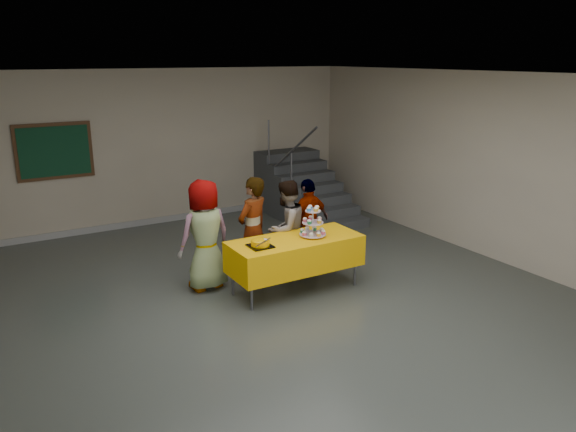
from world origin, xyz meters
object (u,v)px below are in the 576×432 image
object	(u,v)px
schoolchild_c	(286,229)
noticeboard	(54,151)
schoolchild_d	(309,222)
bear_cake	(260,243)
schoolchild_b	(253,230)
cupcake_stand	(313,225)
staircase	(300,191)
bake_table	(295,253)
schoolchild_a	(205,235)

from	to	relation	value
schoolchild_c	noticeboard	distance (m)	4.57
schoolchild_d	bear_cake	bearing A→B (deg)	21.93
schoolchild_b	noticeboard	xyz separation A→B (m)	(-2.09, 3.59, 0.81)
cupcake_stand	staircase	distance (m)	3.93
bake_table	schoolchild_b	world-z (taller)	schoolchild_b
schoolchild_c	schoolchild_d	xyz separation A→B (m)	(0.55, 0.24, -0.04)
schoolchild_b	cupcake_stand	bearing A→B (deg)	109.66
bake_table	staircase	distance (m)	4.02
schoolchild_c	schoolchild_d	size ratio (longest dim) A/B	1.06
bear_cake	schoolchild_c	size ratio (longest dim) A/B	0.24
bear_cake	schoolchild_d	size ratio (longest dim) A/B	0.26
bake_table	schoolchild_d	world-z (taller)	schoolchild_d
schoolchild_c	noticeboard	xyz separation A→B (m)	(-2.61, 3.65, 0.86)
bake_table	schoolchild_d	xyz separation A→B (m)	(0.73, 0.80, 0.14)
schoolchild_c	staircase	xyz separation A→B (m)	(1.99, 2.82, -0.25)
schoolchild_b	noticeboard	bearing A→B (deg)	-83.55
schoolchild_b	bear_cake	bearing A→B (deg)	47.08
bake_table	schoolchild_b	bearing A→B (deg)	118.79
bake_table	staircase	xyz separation A→B (m)	(2.17, 3.38, -0.07)
schoolchild_a	cupcake_stand	bearing A→B (deg)	143.50
bear_cake	schoolchild_a	xyz separation A→B (m)	(-0.47, 0.77, -0.03)
schoolchild_b	schoolchild_d	world-z (taller)	schoolchild_b
staircase	noticeboard	world-z (taller)	noticeboard
schoolchild_a	schoolchild_d	world-z (taller)	schoolchild_a
schoolchild_a	schoolchild_d	xyz separation A→B (m)	(1.78, 0.08, -0.10)
bake_table	schoolchild_c	bearing A→B (deg)	71.99
bake_table	bear_cake	bearing A→B (deg)	-174.66
bear_cake	staircase	distance (m)	4.41
bake_table	schoolchild_a	distance (m)	1.30
schoolchild_a	schoolchild_b	distance (m)	0.72
schoolchild_a	noticeboard	bearing A→B (deg)	-75.66
schoolchild_a	schoolchild_d	size ratio (longest dim) A/B	1.14
schoolchild_b	schoolchild_a	bearing A→B (deg)	-31.22
bake_table	bear_cake	distance (m)	0.64
bear_cake	schoolchild_b	bearing A→B (deg)	70.81
staircase	schoolchild_a	bearing A→B (deg)	-140.49
schoolchild_c	bear_cake	bearing A→B (deg)	18.79
cupcake_stand	bear_cake	distance (m)	0.86
cupcake_stand	schoolchild_b	bearing A→B (deg)	133.38
cupcake_stand	schoolchild_c	bearing A→B (deg)	98.66
bear_cake	noticeboard	bearing A→B (deg)	113.44
bake_table	noticeboard	size ratio (longest dim) A/B	1.45
schoolchild_b	schoolchild_c	size ratio (longest dim) A/B	1.07
bake_table	schoolchild_c	world-z (taller)	schoolchild_c
schoolchild_a	bear_cake	bearing A→B (deg)	114.31
cupcake_stand	noticeboard	size ratio (longest dim) A/B	0.34
schoolchild_c	staircase	world-z (taller)	staircase
noticeboard	cupcake_stand	bearing A→B (deg)	-57.49
cupcake_stand	schoolchild_d	distance (m)	0.97
schoolchild_d	staircase	distance (m)	2.97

